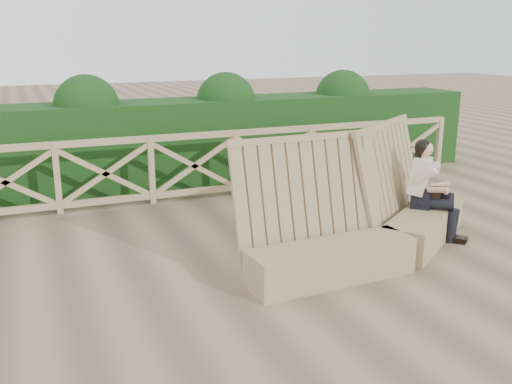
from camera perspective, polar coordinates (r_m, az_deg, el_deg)
name	(u,v)px	position (r m, az deg, el deg)	size (l,w,h in m)	color
ground	(287,276)	(6.45, 3.07, -8.42)	(60.00, 60.00, 0.00)	brown
bench	(376,226)	(7.02, 11.93, -3.37)	(3.63, 1.85, 1.55)	#957D55
woman	(428,186)	(7.80, 16.86, 0.57)	(0.72, 0.79, 1.32)	black
guardrail	(194,166)	(9.41, -6.19, 2.62)	(10.10, 0.09, 1.10)	#9B7E5A
hedge	(175,142)	(10.51, -8.12, 4.96)	(12.00, 1.20, 1.50)	black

